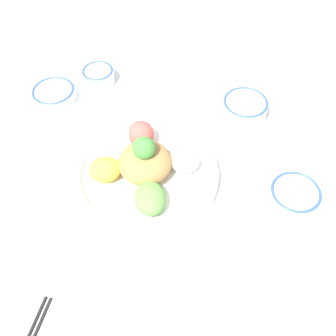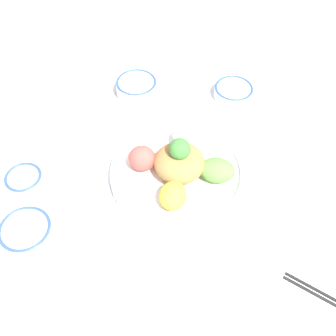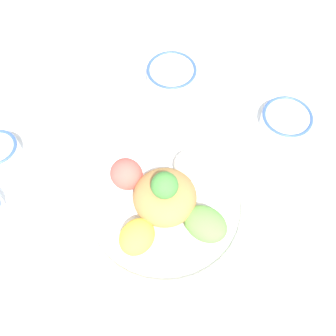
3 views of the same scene
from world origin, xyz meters
The scene contains 7 objects.
ground_plane centered at (0.00, 0.00, 0.00)m, with size 2.40×2.40×0.00m, color white.
salad_platter centered at (-0.03, 0.02, 0.03)m, with size 0.33×0.33×0.13m.
sauce_bowl_red centered at (0.07, -0.30, 0.02)m, with size 0.11×0.11×0.03m.
rice_bowl_blue centered at (0.09, 0.37, 0.02)m, with size 0.11×0.11×0.03m.
sauce_bowl_dark centered at (0.21, 0.30, 0.02)m, with size 0.09×0.09×0.04m.
rice_bowl_plain centered at (0.27, -0.10, 0.03)m, with size 0.12×0.12×0.05m.
serving_spoon_main centered at (0.33, 0.02, 0.00)m, with size 0.11×0.11×0.01m.
Camera 2 is at (-0.41, 0.44, 0.77)m, focal length 42.00 mm.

